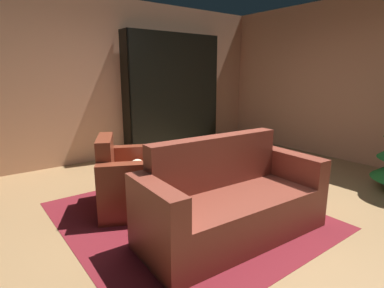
# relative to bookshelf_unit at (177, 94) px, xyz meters

# --- Properties ---
(ground_plane) EXTENTS (7.76, 7.76, 0.00)m
(ground_plane) POSITION_rel_bookshelf_unit_xyz_m (2.63, -1.31, -1.11)
(ground_plane) COLOR #9A744B
(wall_back) EXTENTS (5.78, 0.06, 2.78)m
(wall_back) POSITION_rel_bookshelf_unit_xyz_m (2.63, 1.96, 0.28)
(wall_back) COLOR tan
(wall_back) RESTS_ON ground
(wall_left) EXTENTS (0.06, 6.59, 2.78)m
(wall_left) POSITION_rel_bookshelf_unit_xyz_m (-0.24, -1.31, 0.28)
(wall_left) COLOR tan
(wall_left) RESTS_ON ground
(area_rug) EXTENTS (2.61, 2.44, 0.01)m
(area_rug) POSITION_rel_bookshelf_unit_xyz_m (2.53, -1.63, -1.11)
(area_rug) COLOR maroon
(area_rug) RESTS_ON ground
(bookshelf_unit) EXTENTS (0.33, 1.99, 2.25)m
(bookshelf_unit) POSITION_rel_bookshelf_unit_xyz_m (0.00, 0.00, 0.00)
(bookshelf_unit) COLOR black
(bookshelf_unit) RESTS_ON ground
(armchair_red) EXTENTS (1.13, 1.03, 0.84)m
(armchair_red) POSITION_rel_bookshelf_unit_xyz_m (1.96, -2.02, -0.81)
(armchair_red) COLOR maroon
(armchair_red) RESTS_ON ground
(couch_red) EXTENTS (0.84, 1.85, 0.93)m
(couch_red) POSITION_rel_bookshelf_unit_xyz_m (3.10, -1.53, -0.80)
(couch_red) COLOR brown
(couch_red) RESTS_ON ground
(coffee_table) EXTENTS (0.72, 0.72, 0.43)m
(coffee_table) POSITION_rel_bookshelf_unit_xyz_m (2.46, -1.59, -0.72)
(coffee_table) COLOR black
(coffee_table) RESTS_ON ground
(book_stack_on_table) EXTENTS (0.21, 0.17, 0.11)m
(book_stack_on_table) POSITION_rel_bookshelf_unit_xyz_m (2.51, -1.54, -0.63)
(book_stack_on_table) COLOR #DCC558
(book_stack_on_table) RESTS_ON coffee_table
(bottle_on_table) EXTENTS (0.07, 0.07, 0.24)m
(bottle_on_table) POSITION_rel_bookshelf_unit_xyz_m (2.60, -1.46, -0.59)
(bottle_on_table) COLOR #1C522A
(bottle_on_table) RESTS_ON coffee_table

